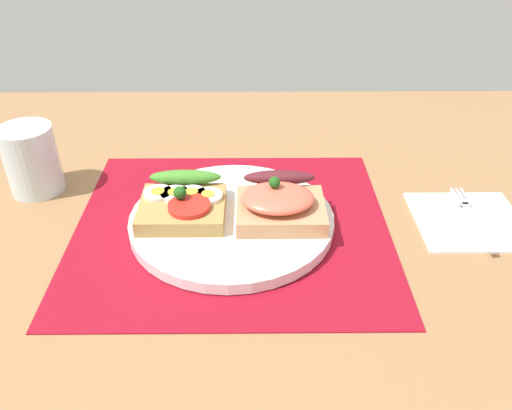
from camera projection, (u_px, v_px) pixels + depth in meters
The scene contains 8 objects.
ground_plane at pixel (232, 237), 65.75cm from camera, with size 120.00×90.00×3.20cm, color #996E46.
placemat at pixel (232, 226), 64.78cm from camera, with size 38.77×35.16×0.30cm, color maroon.
plate at pixel (232, 220), 64.29cm from camera, with size 25.17×25.17×1.45cm, color white.
sandwich_egg_tomato at pixel (183, 204), 63.40cm from camera, with size 10.37×10.50×4.11cm.
sandwich_salmon at pixel (279, 203), 62.72cm from camera, with size 10.65×10.11×5.42cm.
napkin at pixel (469, 220), 65.57cm from camera, with size 13.47×12.81×0.60cm, color white.
fork at pixel (472, 216), 65.52cm from camera, with size 1.62×13.90×0.32cm.
drinking_glass at pixel (31, 160), 69.64cm from camera, with size 7.11×7.11×9.31cm, color silver.
Camera 1 is at (2.58, -52.39, 38.36)cm, focal length 36.43 mm.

